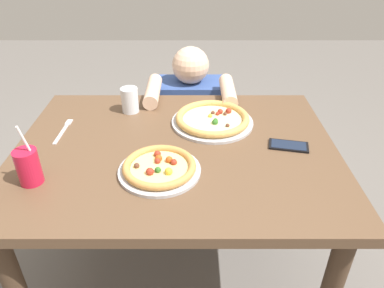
{
  "coord_description": "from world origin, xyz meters",
  "views": [
    {
      "loc": [
        0.06,
        -1.19,
        1.51
      ],
      "look_at": [
        0.06,
        -0.03,
        0.78
      ],
      "focal_mm": 34.1,
      "sensor_mm": 36.0,
      "label": 1
    }
  ],
  "objects_px": {
    "pizza_near": "(161,168)",
    "fork": "(65,130)",
    "drink_cup_colored": "(30,166)",
    "water_cup_clear": "(132,100)",
    "cell_phone": "(290,146)",
    "diner_seated": "(192,134)",
    "pizza_far": "(214,119)"
  },
  "relations": [
    {
      "from": "water_cup_clear",
      "to": "diner_seated",
      "type": "distance_m",
      "value": 0.61
    },
    {
      "from": "water_cup_clear",
      "to": "fork",
      "type": "distance_m",
      "value": 0.32
    },
    {
      "from": "drink_cup_colored",
      "to": "fork",
      "type": "distance_m",
      "value": 0.35
    },
    {
      "from": "pizza_near",
      "to": "fork",
      "type": "height_order",
      "value": "pizza_near"
    },
    {
      "from": "drink_cup_colored",
      "to": "fork",
      "type": "xyz_separation_m",
      "value": [
        0.0,
        0.35,
        -0.06
      ]
    },
    {
      "from": "pizza_far",
      "to": "fork",
      "type": "xyz_separation_m",
      "value": [
        -0.62,
        -0.06,
        -0.02
      ]
    },
    {
      "from": "pizza_far",
      "to": "diner_seated",
      "type": "xyz_separation_m",
      "value": [
        -0.1,
        0.48,
        -0.36
      ]
    },
    {
      "from": "cell_phone",
      "to": "diner_seated",
      "type": "relative_size",
      "value": 0.17
    },
    {
      "from": "pizza_near",
      "to": "fork",
      "type": "xyz_separation_m",
      "value": [
        -0.42,
        0.29,
        -0.02
      ]
    },
    {
      "from": "cell_phone",
      "to": "pizza_far",
      "type": "bearing_deg",
      "value": 146.92
    },
    {
      "from": "drink_cup_colored",
      "to": "diner_seated",
      "type": "bearing_deg",
      "value": 59.31
    },
    {
      "from": "drink_cup_colored",
      "to": "fork",
      "type": "relative_size",
      "value": 1.08
    },
    {
      "from": "drink_cup_colored",
      "to": "cell_phone",
      "type": "relative_size",
      "value": 1.35
    },
    {
      "from": "pizza_far",
      "to": "water_cup_clear",
      "type": "xyz_separation_m",
      "value": [
        -0.37,
        0.11,
        0.04
      ]
    },
    {
      "from": "pizza_near",
      "to": "drink_cup_colored",
      "type": "relative_size",
      "value": 1.32
    },
    {
      "from": "pizza_far",
      "to": "diner_seated",
      "type": "distance_m",
      "value": 0.61
    },
    {
      "from": "water_cup_clear",
      "to": "fork",
      "type": "xyz_separation_m",
      "value": [
        -0.26,
        -0.18,
        -0.06
      ]
    },
    {
      "from": "cell_phone",
      "to": "drink_cup_colored",
      "type": "bearing_deg",
      "value": -166.4
    },
    {
      "from": "diner_seated",
      "to": "pizza_far",
      "type": "bearing_deg",
      "value": -78.82
    },
    {
      "from": "fork",
      "to": "cell_phone",
      "type": "distance_m",
      "value": 0.92
    },
    {
      "from": "fork",
      "to": "drink_cup_colored",
      "type": "bearing_deg",
      "value": -90.18
    },
    {
      "from": "pizza_far",
      "to": "cell_phone",
      "type": "bearing_deg",
      "value": -33.08
    },
    {
      "from": "pizza_near",
      "to": "drink_cup_colored",
      "type": "bearing_deg",
      "value": -172.63
    },
    {
      "from": "pizza_far",
      "to": "drink_cup_colored",
      "type": "distance_m",
      "value": 0.75
    },
    {
      "from": "drink_cup_colored",
      "to": "water_cup_clear",
      "type": "relative_size",
      "value": 1.93
    },
    {
      "from": "cell_phone",
      "to": "diner_seated",
      "type": "bearing_deg",
      "value": 119.67
    },
    {
      "from": "pizza_far",
      "to": "drink_cup_colored",
      "type": "xyz_separation_m",
      "value": [
        -0.63,
        -0.41,
        0.04
      ]
    },
    {
      "from": "pizza_near",
      "to": "pizza_far",
      "type": "xyz_separation_m",
      "value": [
        0.2,
        0.35,
        0.0
      ]
    },
    {
      "from": "pizza_near",
      "to": "diner_seated",
      "type": "xyz_separation_m",
      "value": [
        0.11,
        0.84,
        -0.36
      ]
    },
    {
      "from": "fork",
      "to": "diner_seated",
      "type": "bearing_deg",
      "value": 45.94
    },
    {
      "from": "water_cup_clear",
      "to": "cell_phone",
      "type": "xyz_separation_m",
      "value": [
        0.65,
        -0.3,
        -0.05
      ]
    },
    {
      "from": "water_cup_clear",
      "to": "pizza_near",
      "type": "bearing_deg",
      "value": -70.41
    }
  ]
}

